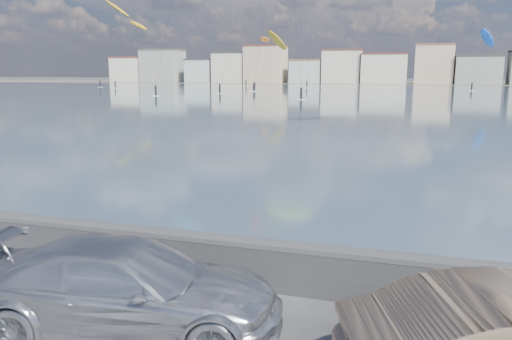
# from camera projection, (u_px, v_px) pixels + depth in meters

# --- Properties ---
(bay_water) EXTENTS (500.00, 177.00, 0.00)m
(bay_water) POSITION_uv_depth(u_px,v_px,m) (388.00, 95.00, 93.87)
(bay_water) COLOR #36525E
(bay_water) RESTS_ON ground
(far_shore_strip) EXTENTS (500.00, 60.00, 0.00)m
(far_shore_strip) POSITION_uv_depth(u_px,v_px,m) (401.00, 83.00, 195.54)
(far_shore_strip) COLOR #4C473D
(far_shore_strip) RESTS_ON ground
(seawall) EXTENTS (400.00, 0.36, 1.08)m
(seawall) POSITION_uv_depth(u_px,v_px,m) (193.00, 254.00, 10.55)
(seawall) COLOR #28282B
(seawall) RESTS_ON ground
(far_buildings) EXTENTS (240.79, 13.26, 14.60)m
(far_buildings) POSITION_uv_depth(u_px,v_px,m) (405.00, 67.00, 180.88)
(far_buildings) COLOR silver
(far_buildings) RESTS_ON ground
(car_silver) EXTENTS (5.59, 3.04, 1.54)m
(car_silver) POSITION_uv_depth(u_px,v_px,m) (127.00, 287.00, 8.46)
(car_silver) COLOR silver
(car_silver) RESTS_ON ground
(kitesurfer_1) EXTENTS (6.81, 12.30, 15.04)m
(kitesurfer_1) POSITION_uv_depth(u_px,v_px,m) (487.00, 39.00, 121.00)
(kitesurfer_1) COLOR blue
(kitesurfer_1) RESTS_ON ground
(kitesurfer_5) EXTENTS (5.76, 15.97, 15.08)m
(kitesurfer_5) POSITION_uv_depth(u_px,v_px,m) (277.00, 41.00, 126.57)
(kitesurfer_5) COLOR #BF8C19
(kitesurfer_5) RESTS_ON ground
(kitesurfer_14) EXTENTS (8.57, 8.79, 25.67)m
(kitesurfer_14) POSITION_uv_depth(u_px,v_px,m) (117.00, 9.00, 145.36)
(kitesurfer_14) COLOR #BF8C19
(kitesurfer_14) RESTS_ON ground
(kitesurfer_17) EXTENTS (5.52, 14.98, 15.66)m
(kitesurfer_17) POSITION_uv_depth(u_px,v_px,m) (265.00, 40.00, 159.80)
(kitesurfer_17) COLOR orange
(kitesurfer_17) RESTS_ON ground
(kitesurfer_19) EXTENTS (9.48, 19.17, 19.98)m
(kitesurfer_19) POSITION_uv_depth(u_px,v_px,m) (138.00, 26.00, 145.57)
(kitesurfer_19) COLOR #BF8C19
(kitesurfer_19) RESTS_ON ground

